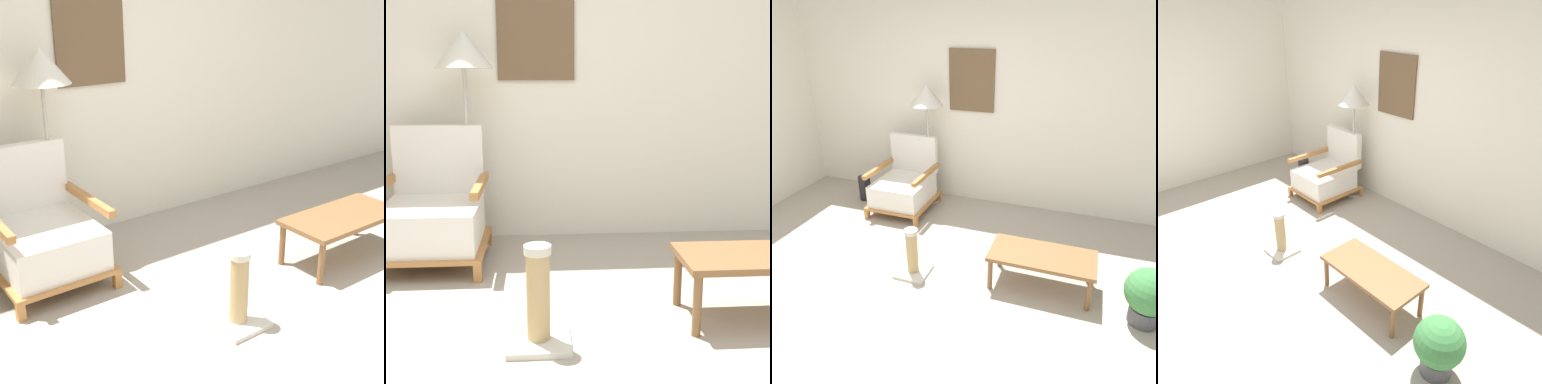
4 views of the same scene
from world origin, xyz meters
TOP-DOWN VIEW (x-y plane):
  - ground_plane at (0.00, 0.00)m, footprint 14.00×14.00m
  - wall_back at (-0.00, 2.31)m, footprint 8.00×0.09m
  - wall_left at (-2.50, 0.50)m, footprint 0.06×8.00m
  - armchair at (-0.79, 1.73)m, footprint 0.70×0.77m
  - floor_lamp at (-0.59, 2.03)m, footprint 0.40×0.40m
  - coffee_table at (1.07, 0.73)m, footprint 0.93×0.44m
  - vase at (-1.43, 1.78)m, footprint 0.16×0.16m
  - potted_plant at (1.93, 0.56)m, footprint 0.37×0.37m
  - scratching_post at (-0.10, 0.53)m, footprint 0.30×0.30m

SIDE VIEW (x-z plane):
  - ground_plane at x=0.00m, z-range 0.00..0.00m
  - vase at x=-1.43m, z-range 0.00..0.33m
  - scratching_post at x=-0.10m, z-range -0.06..0.42m
  - potted_plant at x=1.93m, z-range 0.03..0.52m
  - coffee_table at x=1.07m, z-range 0.13..0.47m
  - armchair at x=-0.79m, z-range -0.12..0.76m
  - floor_lamp at x=-0.59m, z-range 0.57..2.09m
  - wall_left at x=-2.50m, z-range 0.00..2.70m
  - wall_back at x=0.00m, z-range 0.00..2.70m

